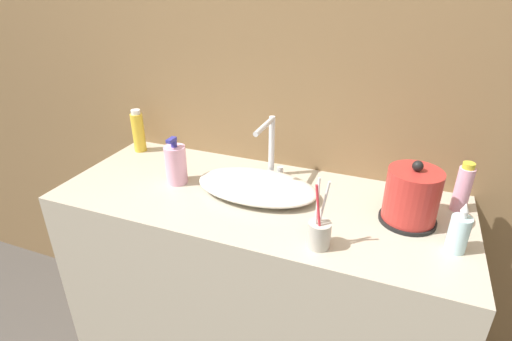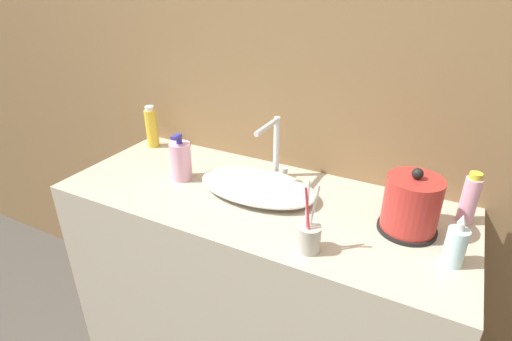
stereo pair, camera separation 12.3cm
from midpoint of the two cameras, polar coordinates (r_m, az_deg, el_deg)
wall_back at (r=1.46m, az=8.18°, el=15.46°), size 6.00×0.04×2.60m
vanity_counter at (r=1.62m, az=2.39°, el=-17.60°), size 1.37×0.55×0.89m
sink_basin at (r=1.36m, az=2.79°, el=-2.33°), size 0.42×0.25×0.05m
faucet at (r=1.42m, az=5.23°, el=3.57°), size 0.06×0.17×0.23m
electric_kettle at (r=1.25m, az=23.94°, el=-4.84°), size 0.17×0.17×0.20m
toothbrush_cup at (r=1.10m, az=10.82°, el=-9.35°), size 0.06×0.06×0.21m
lotion_bottle at (r=1.45m, az=-8.31°, el=1.34°), size 0.08×0.08×0.18m
shampoo_bottle at (r=1.75m, az=-12.75°, el=6.00°), size 0.05×0.05×0.18m
mouthwash_bottle at (r=1.37m, az=30.53°, el=-3.60°), size 0.05×0.05×0.17m
hand_cream_bottle at (r=1.18m, az=29.38°, el=-9.44°), size 0.05×0.05×0.15m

